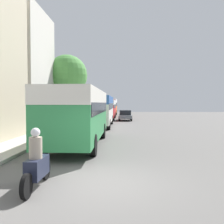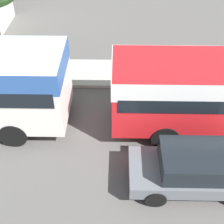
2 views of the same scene
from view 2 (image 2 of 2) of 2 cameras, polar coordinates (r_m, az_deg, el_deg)
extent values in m
cylinder|color=black|center=(13.32, -15.03, 3.24)|extent=(0.28, 1.00, 1.00)
cylinder|color=black|center=(11.61, -17.55, -3.90)|extent=(0.28, 1.00, 1.00)
cylinder|color=black|center=(12.81, 8.54, 2.64)|extent=(0.28, 1.00, 1.00)
cylinder|color=black|center=(11.14, 9.63, -4.49)|extent=(0.28, 1.00, 1.00)
cube|color=slate|center=(10.22, 14.98, -10.60)|extent=(1.74, 4.14, 0.46)
cube|color=black|center=(9.81, 15.53, -8.58)|extent=(1.53, 2.27, 0.64)
cylinder|color=black|center=(9.70, 7.98, -15.30)|extent=(0.22, 0.64, 0.64)
cylinder|color=black|center=(10.67, 7.23, -8.19)|extent=(0.22, 0.64, 0.64)
camera|label=1|loc=(33.05, -73.68, 0.40)|focal=40.00mm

